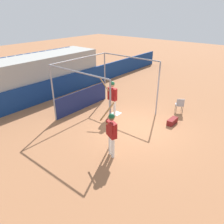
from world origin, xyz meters
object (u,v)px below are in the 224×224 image
player_waiting (111,131)px  folding_chair (180,104)px  player_batter (112,95)px  equipment_bag (172,121)px

player_waiting → folding_chair: player_waiting is taller
player_batter → player_waiting: size_ratio=0.95×
equipment_bag → player_batter: bearing=112.2°
player_batter → folding_chair: player_batter is taller
folding_chair → player_batter: bearing=-167.3°
folding_chair → equipment_bag: bearing=-111.2°
player_batter → equipment_bag: (1.17, -2.86, -1.02)m
player_batter → equipment_bag: bearing=-155.6°
player_batter → equipment_bag: player_batter is taller
player_waiting → equipment_bag: bearing=-76.4°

